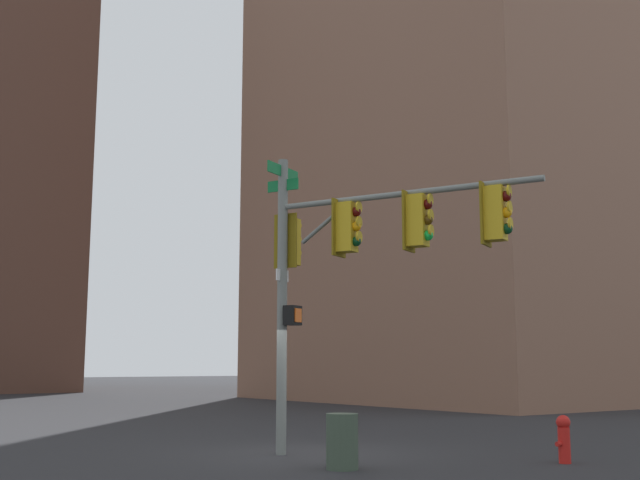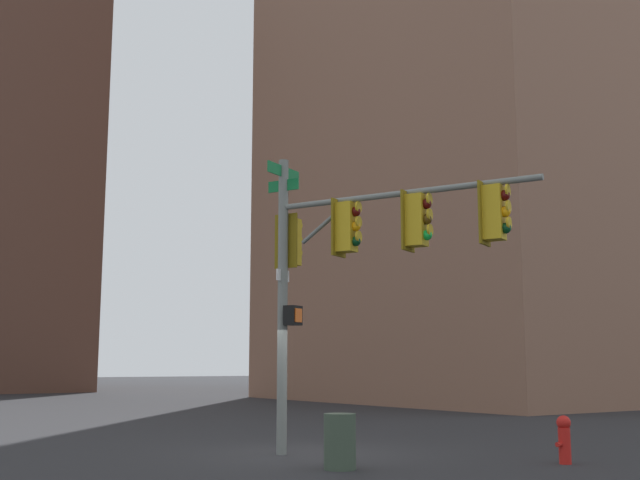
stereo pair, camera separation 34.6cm
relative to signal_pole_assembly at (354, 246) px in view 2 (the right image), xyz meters
The scene contains 4 objects.
ground_plane 4.38m from the signal_pole_assembly, 76.97° to the right, with size 200.00×200.00×0.00m, color #262628.
signal_pole_assembly is the anchor object (origin of this frame).
fire_hydrant 5.33m from the signal_pole_assembly, 134.38° to the left, with size 0.34×0.26×0.87m.
litter_bin 3.98m from the signal_pole_assembly, 43.56° to the left, with size 0.56×0.56×0.95m, color #384738.
Camera 2 is at (9.05, 13.92, 1.79)m, focal length 44.47 mm.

